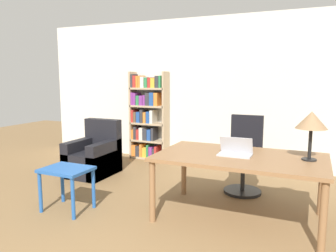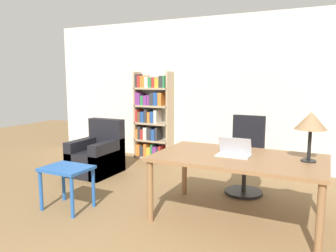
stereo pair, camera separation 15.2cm
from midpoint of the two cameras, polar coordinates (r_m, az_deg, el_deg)
name	(u,v)px [view 1 (the left image)]	position (r m, az deg, el deg)	size (l,w,h in m)	color
wall_back	(234,92)	(6.02, 10.67, 5.86)	(8.00, 0.06, 2.70)	silver
desk	(240,162)	(3.77, 11.26, -6.18)	(1.84, 1.08, 0.74)	olive
laptop	(235,151)	(3.74, 10.49, -4.36)	(0.37, 0.21, 0.21)	#B2B2B7
table_lamp	(312,121)	(3.68, 22.64, 0.77)	(0.32, 0.32, 0.52)	black
office_chair	(244,158)	(4.73, 12.26, -5.48)	(0.52, 0.52, 1.08)	black
side_table_blue	(67,176)	(4.19, -18.24, -8.23)	(0.56, 0.45, 0.53)	#2356A3
armchair	(94,157)	(5.64, -13.54, -5.30)	(0.66, 0.80, 0.90)	black
bookshelf	(147,117)	(6.48, -4.33, 1.60)	(0.76, 0.28, 1.72)	tan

